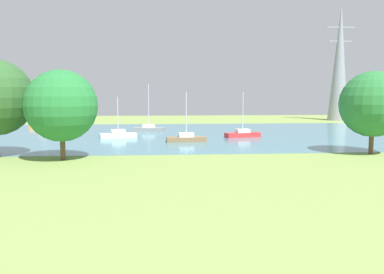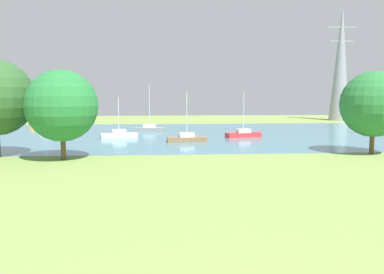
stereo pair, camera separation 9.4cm
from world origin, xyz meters
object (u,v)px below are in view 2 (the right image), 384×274
object	(u,v)px
sailboat_red	(243,134)
sailboat_white	(119,135)
sailboat_gray	(150,128)
tree_west_far	(62,106)
sailboat_brown	(187,138)
sailboat_orange	(46,126)
electricity_pylon	(341,63)
tree_east_near	(374,104)

from	to	relation	value
sailboat_red	sailboat_white	bearing A→B (deg)	178.30
sailboat_gray	tree_west_far	world-z (taller)	tree_west_far
sailboat_brown	sailboat_orange	world-z (taller)	sailboat_orange
sailboat_brown	sailboat_gray	distance (m)	15.05
sailboat_red	sailboat_orange	size ratio (longest dim) A/B	0.97
tree_west_far	electricity_pylon	size ratio (longest dim) A/B	0.31
sailboat_orange	electricity_pylon	bearing A→B (deg)	16.58
sailboat_red	electricity_pylon	bearing A→B (deg)	49.60
tree_west_far	sailboat_brown	bearing A→B (deg)	46.94
sailboat_brown	tree_east_near	bearing A→B (deg)	-32.68
sailboat_white	sailboat_orange	bearing A→B (deg)	132.11
sailboat_white	electricity_pylon	bearing A→B (deg)	36.19
sailboat_red	sailboat_brown	size ratio (longest dim) A/B	1.00
sailboat_red	electricity_pylon	xyz separation A→B (m)	(28.71, 33.74, 12.39)
sailboat_white	tree_east_near	bearing A→B (deg)	-32.14
sailboat_brown	sailboat_orange	xyz separation A→B (m)	(-22.80, 20.81, 0.00)
sailboat_brown	sailboat_gray	size ratio (longest dim) A/B	0.82
sailboat_white	tree_west_far	world-z (taller)	tree_west_far
sailboat_brown	electricity_pylon	bearing A→B (deg)	46.40
sailboat_red	sailboat_brown	xyz separation A→B (m)	(-7.97, -4.78, 0.00)
sailboat_brown	tree_east_near	size ratio (longest dim) A/B	0.76
sailboat_gray	electricity_pylon	distance (m)	49.79
sailboat_orange	tree_east_near	distance (m)	51.47
tree_east_near	sailboat_red	bearing A→B (deg)	120.49
tree_west_far	electricity_pylon	xyz separation A→B (m)	(48.35, 51.01, 8.07)
sailboat_red	tree_east_near	xyz separation A→B (m)	(9.36, -15.90, 4.37)
sailboat_white	tree_east_near	distance (m)	31.12
sailboat_white	electricity_pylon	world-z (taller)	electricity_pylon
sailboat_orange	electricity_pylon	world-z (taller)	electricity_pylon
sailboat_brown	tree_west_far	size ratio (longest dim) A/B	0.77
sailboat_orange	sailboat_red	bearing A→B (deg)	-27.52
sailboat_gray	tree_west_far	xyz separation A→B (m)	(-6.70, -26.70, 4.30)
electricity_pylon	sailboat_orange	bearing A→B (deg)	-163.42
sailboat_orange	tree_west_far	distance (m)	35.38
electricity_pylon	sailboat_gray	bearing A→B (deg)	-149.72
sailboat_white	tree_west_far	bearing A→B (deg)	-99.31
sailboat_gray	sailboat_white	bearing A→B (deg)	-113.01
sailboat_white	sailboat_orange	size ratio (longest dim) A/B	0.87
sailboat_gray	tree_east_near	size ratio (longest dim) A/B	0.93
tree_east_near	electricity_pylon	xyz separation A→B (m)	(19.35, 49.63, 8.02)
sailboat_red	tree_west_far	bearing A→B (deg)	-138.67
tree_west_far	sailboat_red	bearing A→B (deg)	41.33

